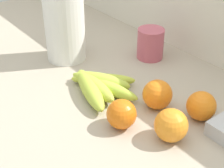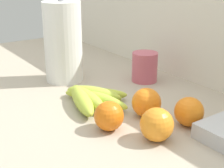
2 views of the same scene
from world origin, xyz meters
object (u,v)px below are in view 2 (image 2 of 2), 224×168
(orange_back_left, at_px, (189,112))
(mug, at_px, (145,67))
(banana_bunch, at_px, (90,97))
(orange_front, at_px, (146,103))
(orange_center, at_px, (157,125))
(paper_towel_roll, at_px, (63,42))
(orange_far_right, at_px, (109,116))

(orange_back_left, height_order, mug, mug)
(banana_bunch, relative_size, orange_front, 2.90)
(orange_front, xyz_separation_m, orange_center, (0.10, -0.06, 0.00))
(orange_center, distance_m, paper_towel_roll, 0.47)
(orange_far_right, bearing_deg, orange_front, 92.91)
(orange_center, relative_size, mug, 0.78)
(banana_bunch, height_order, orange_center, orange_center)
(orange_front, relative_size, orange_center, 1.00)
(orange_back_left, relative_size, mug, 0.74)
(orange_far_right, height_order, paper_towel_roll, paper_towel_roll)
(orange_center, relative_size, orange_back_left, 1.06)
(paper_towel_roll, bearing_deg, orange_center, -2.31)
(paper_towel_roll, relative_size, mug, 2.98)
(orange_back_left, bearing_deg, orange_far_right, -118.02)
(banana_bunch, distance_m, paper_towel_roll, 0.24)
(orange_front, bearing_deg, orange_center, -29.86)
(orange_back_left, bearing_deg, orange_front, -152.27)
(orange_far_right, bearing_deg, mug, 126.65)
(orange_back_left, distance_m, paper_towel_roll, 0.47)
(banana_bunch, xyz_separation_m, orange_far_right, (0.15, -0.04, 0.01))
(orange_front, xyz_separation_m, mug, (-0.20, 0.17, 0.01))
(orange_far_right, bearing_deg, orange_back_left, 61.98)
(orange_front, xyz_separation_m, orange_back_left, (0.09, 0.05, -0.00))
(orange_front, relative_size, orange_far_right, 1.07)
(orange_far_right, bearing_deg, orange_center, 30.65)
(banana_bunch, xyz_separation_m, orange_front, (0.14, 0.08, 0.02))
(orange_front, distance_m, orange_back_left, 0.11)
(orange_center, distance_m, mug, 0.38)
(banana_bunch, height_order, orange_far_right, orange_far_right)
(mug, bearing_deg, paper_towel_roll, -126.83)
(orange_center, height_order, orange_back_left, orange_center)
(orange_front, bearing_deg, orange_far_right, -87.09)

